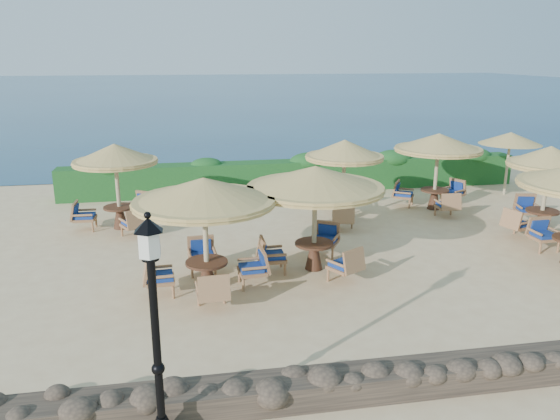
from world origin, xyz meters
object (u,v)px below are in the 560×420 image
object	(u,v)px
extra_parasol	(510,138)
cafe_set_6	(548,174)
cafe_set_5	(438,154)
cafe_set_3	(116,170)
cafe_set_1	(315,191)
cafe_set_0	(205,210)
cafe_set_4	(344,162)
lamp_post	(157,345)

from	to	relation	value
extra_parasol	cafe_set_6	xyz separation A→B (m)	(-1.56, -4.46, -0.36)
cafe_set_5	cafe_set_3	bearing A→B (deg)	-178.17
cafe_set_1	cafe_set_3	distance (m)	6.71
cafe_set_0	cafe_set_1	xyz separation A→B (m)	(2.71, 0.81, 0.11)
cafe_set_5	cafe_set_4	bearing A→B (deg)	-167.25
lamp_post	cafe_set_3	bearing A→B (deg)	98.74
extra_parasol	cafe_set_5	size ratio (longest dim) A/B	0.81
extra_parasol	cafe_set_3	size ratio (longest dim) A/B	0.87
cafe_set_1	cafe_set_5	xyz separation A→B (m)	(5.42, 4.65, -0.08)
cafe_set_0	cafe_set_3	world-z (taller)	same
cafe_set_3	cafe_set_6	distance (m)	12.89
cafe_set_0	cafe_set_5	bearing A→B (deg)	33.86
cafe_set_1	cafe_set_3	bearing A→B (deg)	140.02
extra_parasol	cafe_set_6	distance (m)	4.74
lamp_post	extra_parasol	xyz separation A→B (m)	(12.60, 12.00, 0.62)
cafe_set_3	cafe_set_4	size ratio (longest dim) A/B	0.96
cafe_set_3	cafe_set_4	xyz separation A→B (m)	(7.02, -0.46, 0.10)
cafe_set_1	cafe_set_4	xyz separation A→B (m)	(1.88, 3.85, -0.08)
cafe_set_0	lamp_post	bearing A→B (deg)	-99.65
extra_parasol	cafe_set_4	distance (m)	7.50
cafe_set_4	cafe_set_6	xyz separation A→B (m)	(5.58, -2.21, -0.14)
cafe_set_4	cafe_set_6	distance (m)	6.01
cafe_set_0	cafe_set_4	size ratio (longest dim) A/B	1.11
lamp_post	cafe_set_5	bearing A→B (deg)	49.54
cafe_set_0	cafe_set_5	distance (m)	9.79
cafe_set_3	cafe_set_4	world-z (taller)	same
cafe_set_5	cafe_set_0	bearing A→B (deg)	-146.14
cafe_set_0	cafe_set_1	size ratio (longest dim) A/B	0.94
lamp_post	cafe_set_4	xyz separation A→B (m)	(5.45, 9.75, 0.40)
lamp_post	cafe_set_0	distance (m)	5.18
cafe_set_6	extra_parasol	bearing A→B (deg)	70.70
lamp_post	extra_parasol	bearing A→B (deg)	43.60
cafe_set_3	cafe_set_4	distance (m)	7.04
lamp_post	cafe_set_0	world-z (taller)	lamp_post
cafe_set_0	cafe_set_5	xyz separation A→B (m)	(8.13, 5.46, 0.03)
cafe_set_0	cafe_set_5	size ratio (longest dim) A/B	1.08
extra_parasol	cafe_set_0	size ratio (longest dim) A/B	0.75
extra_parasol	cafe_set_4	world-z (taller)	cafe_set_4
cafe_set_1	cafe_set_6	distance (m)	7.65
extra_parasol	cafe_set_5	bearing A→B (deg)	-158.07
cafe_set_0	cafe_set_3	xyz separation A→B (m)	(-2.44, 5.12, -0.07)
extra_parasol	cafe_set_0	xyz separation A→B (m)	(-11.73, -6.91, -0.25)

